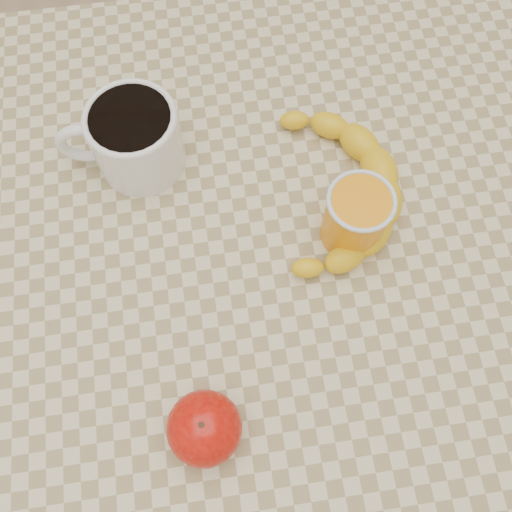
{
  "coord_description": "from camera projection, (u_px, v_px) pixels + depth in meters",
  "views": [
    {
      "loc": [
        -0.03,
        -0.22,
        1.33
      ],
      "look_at": [
        0.0,
        0.0,
        0.77
      ],
      "focal_mm": 40.0,
      "sensor_mm": 36.0,
      "label": 1
    }
  ],
  "objects": [
    {
      "name": "ground",
      "position": [
        256.0,
        381.0,
        1.32
      ],
      "size": [
        3.0,
        3.0,
        0.0
      ],
      "primitive_type": "plane",
      "color": "tan",
      "rests_on": "ground"
    },
    {
      "name": "table",
      "position": [
        256.0,
        288.0,
        0.7
      ],
      "size": [
        0.8,
        0.8,
        0.75
      ],
      "color": "beige",
      "rests_on": "ground"
    },
    {
      "name": "coffee_mug",
      "position": [
        133.0,
        137.0,
        0.63
      ],
      "size": [
        0.14,
        0.11,
        0.09
      ],
      "color": "white",
      "rests_on": "table"
    },
    {
      "name": "orange_juice_glass",
      "position": [
        356.0,
        217.0,
        0.59
      ],
      "size": [
        0.07,
        0.07,
        0.08
      ],
      "color": "orange",
      "rests_on": "table"
    },
    {
      "name": "apple",
      "position": [
        204.0,
        428.0,
        0.52
      ],
      "size": [
        0.08,
        0.08,
        0.07
      ],
      "color": "#930604",
      "rests_on": "table"
    },
    {
      "name": "banana",
      "position": [
        336.0,
        192.0,
        0.63
      ],
      "size": [
        0.3,
        0.34,
        0.04
      ],
      "primitive_type": null,
      "rotation": [
        0.0,
        0.0,
        -0.27
      ],
      "color": "yellow",
      "rests_on": "table"
    }
  ]
}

